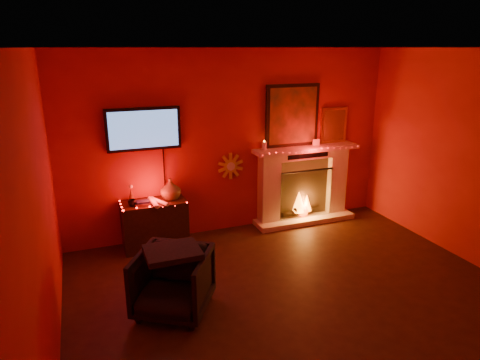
% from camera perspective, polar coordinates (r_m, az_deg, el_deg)
% --- Properties ---
extents(room, '(5.00, 5.00, 5.00)m').
position_cam_1_polar(room, '(4.17, 11.00, -1.96)').
color(room, black).
rests_on(room, ground).
extents(floor, '(5.00, 5.00, 0.00)m').
position_cam_1_polar(floor, '(4.78, 10.04, -17.41)').
color(floor, black).
rests_on(floor, ground).
extents(fireplace, '(1.72, 0.40, 2.18)m').
position_cam_1_polar(fireplace, '(6.87, 8.40, 0.38)').
color(fireplace, beige).
rests_on(fireplace, floor).
extents(tv, '(1.00, 0.07, 1.24)m').
position_cam_1_polar(tv, '(5.93, -12.72, 6.62)').
color(tv, black).
rests_on(tv, room).
extents(sunburst_clock, '(0.40, 0.03, 0.40)m').
position_cam_1_polar(sunburst_clock, '(6.39, -1.26, 1.85)').
color(sunburst_clock, gold).
rests_on(sunburst_clock, room).
extents(console_table, '(0.88, 0.52, 0.97)m').
position_cam_1_polar(console_table, '(6.11, -11.17, -5.34)').
color(console_table, black).
rests_on(console_table, floor).
extents(armchair, '(1.02, 1.03, 0.69)m').
position_cam_1_polar(armchair, '(4.67, -8.92, -13.30)').
color(armchair, black).
rests_on(armchair, floor).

